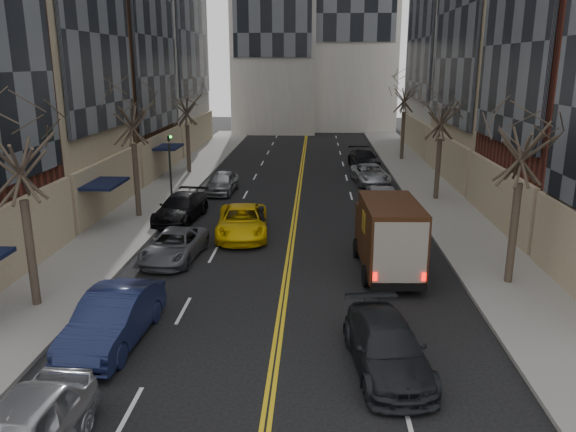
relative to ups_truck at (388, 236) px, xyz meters
name	(u,v)px	position (x,y,z in m)	size (l,w,h in m)	color
sidewalk_left	(167,189)	(-13.17, 14.86, -1.51)	(4.00, 66.00, 0.15)	slate
sidewalk_right	(432,192)	(4.83, 14.86, -1.51)	(4.00, 66.00, 0.15)	slate
tree_lf_near	(15,134)	(-12.97, -4.14, 4.66)	(3.20, 3.20, 8.41)	#382D23
tree_lf_mid	(131,99)	(-12.97, 7.86, 5.01)	(3.20, 3.20, 8.91)	#382D23
tree_lf_far	(186,96)	(-12.97, 20.86, 4.44)	(3.20, 3.20, 8.12)	#382D23
tree_rt_near	(526,121)	(4.63, -1.14, 4.87)	(3.20, 3.20, 8.71)	#382D23
tree_rt_mid	(443,102)	(4.63, 12.86, 4.58)	(3.20, 3.20, 8.32)	#382D23
tree_rt_far	(405,83)	(4.63, 27.86, 5.16)	(3.20, 3.20, 9.11)	#382D23
traffic_signal	(170,163)	(-11.56, 9.86, 1.23)	(0.29, 0.26, 4.70)	black
ups_truck	(388,236)	(0.00, 0.00, 0.00)	(2.53, 5.82, 3.14)	black
observer_sedan	(387,347)	(-0.94, -7.74, -0.88)	(2.54, 5.06, 1.41)	black
taxi	(242,222)	(-6.69, 4.80, -0.84)	(2.48, 5.37, 1.49)	#E0B609
pedestrian	(262,223)	(-5.63, 4.21, -0.72)	(0.63, 0.42, 1.73)	black
parked_lf_b	(113,319)	(-9.27, -6.57, -0.76)	(1.75, 5.01, 1.65)	#101635
parked_lf_c	(174,246)	(-9.27, 1.16, -0.94)	(2.12, 4.60, 1.28)	#4E5056
parked_lf_d	(181,208)	(-10.47, 7.48, -0.86)	(2.03, 5.00, 1.45)	black
parked_lf_e	(222,182)	(-9.27, 14.33, -0.86)	(1.71, 4.25, 1.45)	#93969A
parked_rt_a	(382,200)	(0.93, 10.17, -0.92)	(1.41, 4.03, 1.33)	#505258
parked_rt_b	(370,174)	(0.93, 17.85, -0.90)	(2.27, 4.93, 1.37)	#A0A3A7
parked_rt_c	(363,159)	(0.93, 24.04, -0.82)	(2.13, 5.24, 1.52)	black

